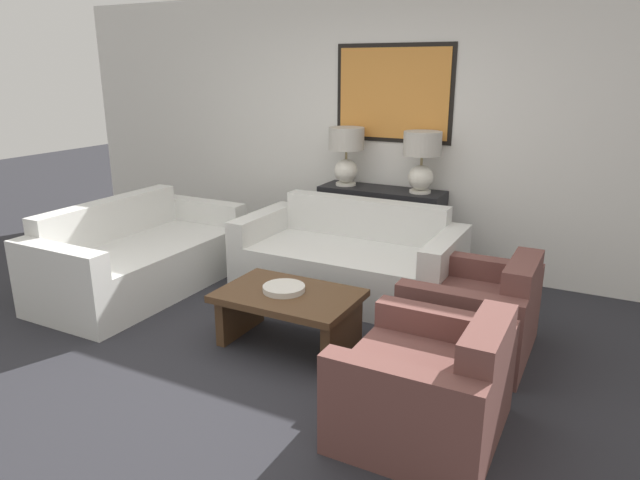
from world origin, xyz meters
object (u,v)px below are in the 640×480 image
at_px(table_lamp_left, 346,150).
at_px(table_lamp_right, 422,156).
at_px(couch_by_back_wall, 349,263).
at_px(couch_by_side, 140,259).
at_px(armchair_near_back_wall, 474,315).
at_px(armchair_near_camera, 427,389).
at_px(coffee_table, 289,308).
at_px(decorative_bowl, 284,288).
at_px(console_table, 380,229).

relative_size(table_lamp_left, table_lamp_right, 1.00).
xyz_separation_m(table_lamp_left, couch_by_back_wall, (0.38, -0.73, -0.88)).
relative_size(couch_by_side, armchair_near_back_wall, 2.15).
distance_m(table_lamp_left, armchair_near_camera, 3.03).
distance_m(coffee_table, armchair_near_camera, 1.32).
xyz_separation_m(decorative_bowl, armchair_near_camera, (1.24, -0.55, -0.16)).
bearing_deg(coffee_table, armchair_near_back_wall, 24.42).
bearing_deg(coffee_table, table_lamp_left, 103.02).
bearing_deg(table_lamp_right, armchair_near_back_wall, -56.70).
relative_size(table_lamp_left, couch_by_back_wall, 0.30).
bearing_deg(decorative_bowl, coffee_table, -10.08).
height_order(coffee_table, armchair_near_camera, armchair_near_camera).
relative_size(couch_by_back_wall, decorative_bowl, 6.33).
bearing_deg(console_table, table_lamp_right, 0.00).
relative_size(table_lamp_left, armchair_near_camera, 0.64).
bearing_deg(table_lamp_right, decorative_bowl, -101.90).
bearing_deg(armchair_near_camera, coffee_table, 155.58).
bearing_deg(console_table, couch_by_side, -138.54).
xyz_separation_m(table_lamp_left, armchair_near_back_wall, (1.62, -1.30, -0.89)).
height_order(decorative_bowl, armchair_near_camera, armchair_near_camera).
bearing_deg(armchair_near_camera, couch_by_side, 163.55).
relative_size(console_table, coffee_table, 1.23).
bearing_deg(couch_by_back_wall, table_lamp_left, 117.74).
height_order(console_table, table_lamp_left, table_lamp_left).
distance_m(table_lamp_left, couch_by_back_wall, 1.21).
xyz_separation_m(coffee_table, decorative_bowl, (-0.05, 0.01, 0.14)).
xyz_separation_m(console_table, decorative_bowl, (-0.00, -1.84, 0.02)).
height_order(couch_by_back_wall, decorative_bowl, couch_by_back_wall).
relative_size(coffee_table, armchair_near_back_wall, 1.10).
bearing_deg(coffee_table, couch_by_side, 169.40).
height_order(table_lamp_left, coffee_table, table_lamp_left).
relative_size(couch_by_back_wall, coffee_table, 1.95).
height_order(couch_by_side, coffee_table, couch_by_side).
relative_size(table_lamp_left, decorative_bowl, 1.88).
relative_size(decorative_bowl, armchair_near_back_wall, 0.34).
xyz_separation_m(couch_by_side, coffee_table, (1.76, -0.33, 0.01)).
bearing_deg(table_lamp_right, coffee_table, -100.48).
height_order(console_table, armchair_near_back_wall, console_table).
bearing_deg(couch_by_side, armchair_near_back_wall, 4.15).
distance_m(table_lamp_right, couch_by_back_wall, 1.21).
bearing_deg(couch_by_side, coffee_table, -10.60).
distance_m(couch_by_back_wall, armchair_near_back_wall, 1.37).
xyz_separation_m(couch_by_side, armchair_near_back_wall, (2.96, 0.21, -0.02)).
xyz_separation_m(couch_by_side, armchair_near_camera, (2.96, -0.87, -0.02)).
relative_size(armchair_near_back_wall, armchair_near_camera, 1.00).
bearing_deg(couch_by_side, table_lamp_right, 35.83).
relative_size(table_lamp_left, coffee_table, 0.58).
bearing_deg(couch_by_side, console_table, 41.46).
xyz_separation_m(couch_by_back_wall, coffee_table, (0.04, -1.12, 0.01)).
height_order(couch_by_back_wall, couch_by_side, same).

